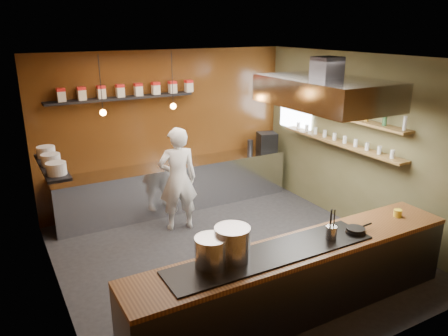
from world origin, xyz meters
TOP-DOWN VIEW (x-y plane):
  - floor at (0.00, 0.00)m, footprint 5.00×5.00m
  - back_wall at (0.00, 2.50)m, footprint 5.00×0.00m
  - left_wall at (-2.50, 0.00)m, footprint 0.00×5.00m
  - right_wall at (2.50, 0.00)m, footprint 0.00×5.00m
  - ceiling at (0.00, 0.00)m, footprint 5.00×5.00m
  - window_pane at (2.45, 1.70)m, footprint 0.00×1.00m
  - prep_counter at (0.00, 2.17)m, footprint 4.60×0.65m
  - pass_counter at (-0.00, -1.60)m, footprint 4.40×0.72m
  - tin_shelf at (-0.90, 2.36)m, footprint 2.60×0.26m
  - plate_shelf at (-2.34, 1.00)m, footprint 0.30×1.40m
  - bottle_shelf_upper at (2.34, 0.30)m, footprint 0.26×2.80m
  - bottle_shelf_lower at (2.34, 0.30)m, footprint 0.26×2.80m
  - extractor_hood at (1.30, -0.40)m, footprint 1.20×2.00m
  - pendant_left at (-1.40, 1.70)m, footprint 0.10×0.10m
  - pendant_right at (-0.20, 1.70)m, footprint 0.10×0.10m
  - storage_tins at (-0.75, 2.36)m, footprint 2.43×0.13m
  - plate_stacks at (-2.34, 1.00)m, footprint 0.26×1.16m
  - bottles at (2.34, 0.30)m, footprint 0.06×2.66m
  - wine_glasses at (2.34, 0.30)m, footprint 0.07×2.37m
  - stockpot_large at (-0.88, -1.50)m, footprint 0.53×0.53m
  - stockpot_small at (-1.14, -1.51)m, footprint 0.48×0.48m
  - utensil_crock at (0.41, -1.67)m, footprint 0.13×0.13m
  - frying_pan at (0.81, -1.68)m, footprint 0.42×0.25m
  - butter_jar at (1.70, -1.57)m, footprint 0.12×0.12m
  - espresso_machine at (2.08, 2.15)m, footprint 0.45×0.44m
  - chef at (-0.32, 1.31)m, footprint 0.74×0.56m

SIDE VIEW (x-z plane):
  - floor at x=0.00m, z-range 0.00..0.00m
  - prep_counter at x=0.00m, z-range 0.00..0.90m
  - pass_counter at x=0.00m, z-range 0.00..0.94m
  - chef at x=-0.32m, z-range 0.00..1.82m
  - butter_jar at x=1.70m, z-range 0.92..1.02m
  - frying_pan at x=0.81m, z-range 0.94..1.00m
  - utensil_crock at x=0.41m, z-range 0.94..1.11m
  - espresso_machine at x=2.08m, z-range 0.90..1.27m
  - stockpot_small at x=-1.14m, z-range 0.94..1.28m
  - stockpot_large at x=-0.88m, z-range 0.94..1.33m
  - bottle_shelf_lower at x=2.34m, z-range 1.43..1.47m
  - back_wall at x=0.00m, z-range -1.00..4.00m
  - left_wall at x=-2.50m, z-range -1.00..4.00m
  - right_wall at x=2.50m, z-range -1.00..4.00m
  - wine_glasses at x=2.34m, z-range 1.47..1.60m
  - plate_shelf at x=-2.34m, z-range 1.53..1.57m
  - plate_stacks at x=-2.34m, z-range 1.57..1.73m
  - window_pane at x=2.45m, z-range 1.40..2.40m
  - bottle_shelf_upper at x=2.34m, z-range 1.90..1.94m
  - bottles at x=2.34m, z-range 1.94..2.18m
  - pendant_left at x=-1.40m, z-range 1.68..2.63m
  - pendant_right at x=-0.20m, z-range 1.68..2.63m
  - tin_shelf at x=-0.90m, z-range 2.18..2.22m
  - storage_tins at x=-0.75m, z-range 2.22..2.44m
  - extractor_hood at x=1.30m, z-range 2.15..2.87m
  - ceiling at x=0.00m, z-range 3.00..3.00m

